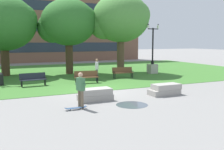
% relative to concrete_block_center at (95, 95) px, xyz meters
% --- Properties ---
extents(ground_plane, '(140.00, 140.00, 0.00)m').
position_rel_concrete_block_center_xyz_m(ground_plane, '(1.02, 2.18, -0.31)').
color(ground_plane, gray).
extents(grass_lawn, '(40.00, 20.00, 0.02)m').
position_rel_concrete_block_center_xyz_m(grass_lawn, '(1.02, 12.18, -0.30)').
color(grass_lawn, '#3D752D').
rests_on(grass_lawn, ground).
extents(concrete_block_center, '(1.80, 0.90, 0.64)m').
position_rel_concrete_block_center_xyz_m(concrete_block_center, '(0.00, 0.00, 0.00)').
color(concrete_block_center, '#9E9991').
rests_on(concrete_block_center, ground).
extents(concrete_block_left, '(1.87, 0.90, 0.64)m').
position_rel_concrete_block_center_xyz_m(concrete_block_left, '(4.26, -0.33, 0.00)').
color(concrete_block_left, '#9E9991').
rests_on(concrete_block_left, ground).
extents(person_skateboarder, '(0.41, 0.56, 1.71)m').
position_rel_concrete_block_center_xyz_m(person_skateboarder, '(-1.23, -1.32, 0.67)').
color(person_skateboarder, brown).
rests_on(person_skateboarder, ground).
extents(skateboard, '(1.02, 0.26, 0.14)m').
position_rel_concrete_block_center_xyz_m(skateboard, '(-1.52, -1.43, -0.22)').
color(skateboard, '#2D4C75').
rests_on(skateboard, ground).
extents(puddle, '(1.59, 1.59, 0.01)m').
position_rel_concrete_block_center_xyz_m(puddle, '(1.29, -1.69, -0.30)').
color(puddle, '#47515B').
rests_on(puddle, ground).
extents(park_bench_near_left, '(1.84, 0.69, 0.90)m').
position_rel_concrete_block_center_xyz_m(park_bench_near_left, '(5.14, 6.91, 0.23)').
color(park_bench_near_left, brown).
rests_on(park_bench_near_left, grass_lawn).
extents(park_bench_near_right, '(1.86, 0.77, 0.90)m').
position_rel_concrete_block_center_xyz_m(park_bench_near_right, '(1.43, 5.62, 0.23)').
color(park_bench_near_right, brown).
rests_on(park_bench_near_right, grass_lawn).
extents(park_bench_far_left, '(1.84, 0.67, 0.90)m').
position_rel_concrete_block_center_xyz_m(park_bench_far_left, '(-2.39, 5.93, 0.23)').
color(park_bench_far_left, '#1E232D').
rests_on(park_bench_far_left, grass_lawn).
extents(lamp_post_right, '(1.32, 0.80, 4.76)m').
position_rel_concrete_block_center_xyz_m(lamp_post_right, '(9.17, 8.53, 0.69)').
color(lamp_post_right, '#ADA89E').
rests_on(lamp_post_right, grass_lawn).
extents(tree_far_right, '(6.05, 5.76, 7.15)m').
position_rel_concrete_block_center_xyz_m(tree_far_right, '(-3.94, 12.61, 4.34)').
color(tree_far_right, '#42301E').
rests_on(tree_far_right, grass_lawn).
extents(tree_near_left, '(5.78, 5.51, 7.67)m').
position_rel_concrete_block_center_xyz_m(tree_near_left, '(6.57, 10.38, 4.96)').
color(tree_near_left, brown).
rests_on(tree_near_left, grass_lawn).
extents(tree_near_right, '(5.41, 5.15, 7.06)m').
position_rel_concrete_block_center_xyz_m(tree_near_right, '(1.73, 11.66, 4.50)').
color(tree_near_right, '#42301E').
rests_on(tree_near_right, grass_lawn).
extents(trash_bin, '(0.49, 0.49, 0.96)m').
position_rel_concrete_block_center_xyz_m(trash_bin, '(-4.50, 7.15, 0.20)').
color(trash_bin, black).
rests_on(trash_bin, grass_lawn).
extents(person_bystander_near_lawn, '(0.39, 0.70, 1.71)m').
position_rel_concrete_block_center_xyz_m(person_bystander_near_lawn, '(2.67, 6.65, 0.68)').
color(person_bystander_near_lawn, '#384C7A').
rests_on(person_bystander_near_lawn, grass_lawn).
extents(building_facade_distant, '(30.20, 1.03, 13.33)m').
position_rel_concrete_block_center_xyz_m(building_facade_distant, '(2.75, 26.68, 6.35)').
color(building_facade_distant, brown).
rests_on(building_facade_distant, ground).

